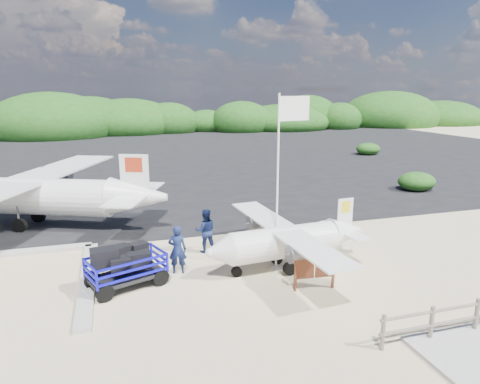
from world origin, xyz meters
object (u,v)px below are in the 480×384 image
object	(u,v)px
signboard	(314,289)
aircraft_small	(91,155)
aircraft_large	(344,159)
flagpole	(276,268)
baggage_cart	(128,287)
crew_a	(177,250)
crew_b	(206,231)

from	to	relation	value
signboard	aircraft_small	bearing A→B (deg)	109.18
signboard	aircraft_large	bearing A→B (deg)	63.53
aircraft_large	signboard	bearing A→B (deg)	80.88
flagpole	signboard	world-z (taller)	flagpole
signboard	baggage_cart	bearing A→B (deg)	167.24
baggage_cart	flagpole	bearing A→B (deg)	-20.02
crew_a	aircraft_small	size ratio (longest dim) A/B	0.27
crew_a	aircraft_small	xyz separation A→B (m)	(-4.22, 31.83, -0.91)
signboard	crew_a	xyz separation A→B (m)	(-4.20, 2.66, 0.91)
aircraft_small	flagpole	bearing A→B (deg)	99.22
flagpole	aircraft_large	bearing A→B (deg)	54.77
signboard	aircraft_small	world-z (taller)	aircraft_small
flagpole	crew_b	bearing A→B (deg)	132.01
baggage_cart	signboard	world-z (taller)	baggage_cart
aircraft_small	aircraft_large	bearing A→B (deg)	152.49
signboard	aircraft_large	xyz separation A→B (m)	(15.19, 24.38, 0.00)
aircraft_small	signboard	bearing A→B (deg)	99.39
signboard	crew_a	size ratio (longest dim) A/B	0.83
flagpole	aircraft_large	xyz separation A→B (m)	(15.79, 22.35, 0.00)
crew_b	signboard	bearing A→B (deg)	129.21
crew_b	flagpole	bearing A→B (deg)	139.27
flagpole	crew_a	world-z (taller)	flagpole
crew_b	aircraft_small	size ratio (longest dim) A/B	0.28
baggage_cart	aircraft_large	xyz separation A→B (m)	(21.23, 22.39, 0.00)
baggage_cart	signboard	size ratio (longest dim) A/B	1.80
signboard	crew_b	distance (m)	5.31
aircraft_large	aircraft_small	world-z (taller)	aircraft_large
baggage_cart	flagpole	xyz separation A→B (m)	(5.45, 0.03, 0.00)
crew_b	aircraft_small	world-z (taller)	crew_b
flagpole	baggage_cart	bearing A→B (deg)	-179.63
signboard	flagpole	bearing A→B (deg)	111.78
flagpole	signboard	xyz separation A→B (m)	(0.59, -2.02, 0.00)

